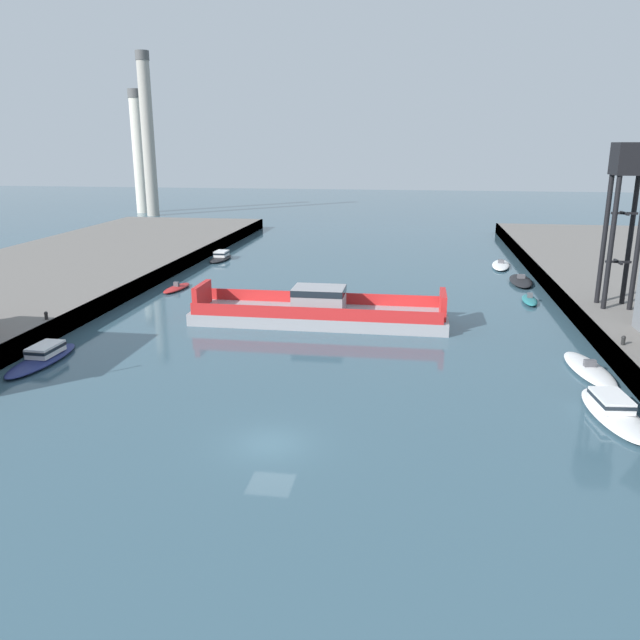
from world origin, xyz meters
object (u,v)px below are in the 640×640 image
at_px(crane_tower, 628,184).
at_px(moored_boat_near_right, 221,256).
at_px(moored_boat_mid_left, 613,409).
at_px(smokestack_distant_b, 147,131).
at_px(moored_boat_upstream_a, 177,288).
at_px(moored_boat_mid_right, 501,265).
at_px(moored_boat_far_right, 43,356).
at_px(moored_boat_near_left, 530,300).
at_px(moored_boat_upstream_b, 589,370).
at_px(smokestack_distant_a, 139,148).
at_px(chain_ferry, 319,312).
at_px(moored_boat_far_left, 521,281).

bearing_deg(crane_tower, moored_boat_near_right, 149.33).
xyz_separation_m(moored_boat_mid_left, smokestack_distant_b, (-72.44, 101.23, 18.29)).
relative_size(moored_boat_mid_left, moored_boat_upstream_a, 1.51).
distance_m(moored_boat_mid_right, smokestack_distant_b, 90.77).
height_order(moored_boat_far_right, smokestack_distant_b, smokestack_distant_b).
distance_m(moored_boat_near_left, moored_boat_mid_left, 28.77).
xyz_separation_m(moored_boat_mid_left, moored_boat_mid_right, (-0.77, 48.68, -0.19)).
relative_size(crane_tower, smokestack_distant_b, 0.41).
xyz_separation_m(moored_boat_far_right, smokestack_distant_b, (-32.48, 97.37, 18.26)).
height_order(moored_boat_upstream_a, moored_boat_upstream_b, moored_boat_upstream_b).
bearing_deg(crane_tower, smokestack_distant_a, 134.07).
height_order(moored_boat_near_left, moored_boat_near_right, moored_boat_near_right).
height_order(moored_boat_near_right, smokestack_distant_b, smokestack_distant_b).
height_order(moored_boat_mid_left, moored_boat_mid_right, moored_boat_mid_left).
bearing_deg(chain_ferry, moored_boat_near_right, 121.89).
bearing_deg(moored_boat_upstream_b, moored_boat_far_left, 90.41).
relative_size(smokestack_distant_a, smokestack_distant_b, 0.79).
xyz_separation_m(moored_boat_mid_left, moored_boat_upstream_b, (0.52, 7.71, -0.19)).
xyz_separation_m(moored_boat_near_right, moored_boat_far_left, (40.11, -9.91, -0.15)).
bearing_deg(moored_boat_mid_right, smokestack_distant_b, 143.75).
bearing_deg(chain_ferry, smokestack_distant_a, 122.35).
distance_m(moored_boat_near_right, smokestack_distant_b, 64.77).
distance_m(moored_boat_near_right, crane_tower, 54.35).
height_order(chain_ferry, moored_boat_far_left, chain_ferry).
bearing_deg(crane_tower, moored_boat_far_right, -159.07).
bearing_deg(smokestack_distant_a, moored_boat_upstream_a, -63.84).
distance_m(moored_boat_near_right, moored_boat_upstream_b, 57.26).
bearing_deg(crane_tower, moored_boat_mid_right, 103.38).
bearing_deg(smokestack_distant_a, moored_boat_mid_left, -54.16).
height_order(chain_ferry, moored_boat_far_right, chain_ferry).
xyz_separation_m(moored_boat_mid_left, moored_boat_far_right, (-39.97, 3.86, 0.02)).
distance_m(moored_boat_far_left, moored_boat_far_right, 53.08).
bearing_deg(smokestack_distant_b, moored_boat_far_left, -40.80).
distance_m(crane_tower, smokestack_distant_a, 119.64).
bearing_deg(chain_ferry, moored_boat_upstream_a, 148.70).
xyz_separation_m(moored_boat_near_right, moored_boat_upstream_b, (40.33, -40.64, -0.19)).
xyz_separation_m(moored_boat_upstream_a, moored_boat_upstream_b, (39.53, -21.25, 0.05)).
relative_size(moored_boat_far_left, moored_boat_far_right, 0.93).
bearing_deg(moored_boat_mid_right, smokestack_distant_a, 142.62).
distance_m(chain_ferry, crane_tower, 29.27).
bearing_deg(moored_boat_far_right, moored_boat_near_left, 32.09).
xyz_separation_m(chain_ferry, moored_boat_near_right, (-18.91, 30.40, -0.59)).
bearing_deg(moored_boat_upstream_b, smokestack_distant_a, 128.07).
height_order(chain_ferry, moored_boat_upstream_b, chain_ferry).
bearing_deg(moored_boat_far_left, moored_boat_upstream_a, -166.44).
distance_m(moored_boat_mid_left, moored_boat_upstream_b, 7.73).
bearing_deg(moored_boat_near_right, smokestack_distant_a, 122.58).
relative_size(moored_boat_upstream_a, smokestack_distant_b, 0.16).
height_order(smokestack_distant_a, smokestack_distant_b, smokestack_distant_b).
xyz_separation_m(moored_boat_near_left, smokestack_distant_a, (-77.22, 78.51, 14.80)).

